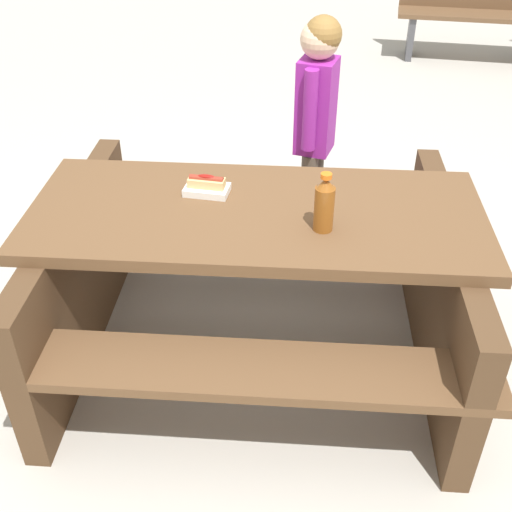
{
  "coord_description": "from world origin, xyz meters",
  "views": [
    {
      "loc": [
        -0.12,
        2.13,
        2.04
      ],
      "look_at": [
        0.0,
        0.0,
        0.52
      ],
      "focal_mm": 44.37,
      "sensor_mm": 36.0,
      "label": 1
    }
  ],
  "objects_px": {
    "child_in_coat": "(316,107)",
    "park_bench_mid": "(478,11)",
    "hotdog_tray": "(207,186)",
    "picnic_table": "(256,271)",
    "soda_bottle": "(324,204)"
  },
  "relations": [
    {
      "from": "picnic_table",
      "to": "park_bench_mid",
      "type": "height_order",
      "value": "park_bench_mid"
    },
    {
      "from": "picnic_table",
      "to": "park_bench_mid",
      "type": "distance_m",
      "value": 4.7
    },
    {
      "from": "soda_bottle",
      "to": "hotdog_tray",
      "type": "distance_m",
      "value": 0.53
    },
    {
      "from": "hotdog_tray",
      "to": "child_in_coat",
      "type": "distance_m",
      "value": 0.93
    },
    {
      "from": "picnic_table",
      "to": "child_in_coat",
      "type": "bearing_deg",
      "value": -105.36
    },
    {
      "from": "child_in_coat",
      "to": "park_bench_mid",
      "type": "bearing_deg",
      "value": -115.9
    },
    {
      "from": "picnic_table",
      "to": "hotdog_tray",
      "type": "distance_m",
      "value": 0.41
    },
    {
      "from": "soda_bottle",
      "to": "child_in_coat",
      "type": "bearing_deg",
      "value": -89.79
    },
    {
      "from": "child_in_coat",
      "to": "park_bench_mid",
      "type": "height_order",
      "value": "child_in_coat"
    },
    {
      "from": "soda_bottle",
      "to": "child_in_coat",
      "type": "relative_size",
      "value": 0.19
    },
    {
      "from": "picnic_table",
      "to": "soda_bottle",
      "type": "distance_m",
      "value": 0.5
    },
    {
      "from": "hotdog_tray",
      "to": "park_bench_mid",
      "type": "xyz_separation_m",
      "value": [
        -2.1,
        -4.19,
        -0.33
      ]
    },
    {
      "from": "hotdog_tray",
      "to": "child_in_coat",
      "type": "bearing_deg",
      "value": -119.83
    },
    {
      "from": "hotdog_tray",
      "to": "park_bench_mid",
      "type": "distance_m",
      "value": 4.7
    },
    {
      "from": "soda_bottle",
      "to": "park_bench_mid",
      "type": "xyz_separation_m",
      "value": [
        -1.64,
        -4.43,
        -0.41
      ]
    }
  ]
}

